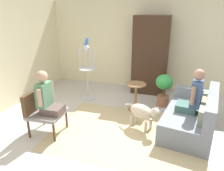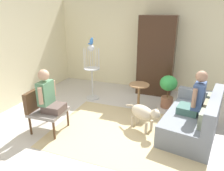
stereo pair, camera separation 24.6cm
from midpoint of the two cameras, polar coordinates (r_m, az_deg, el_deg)
ground_plane at (r=4.36m, az=4.69°, el=-12.01°), size 7.04×7.04×0.00m
back_wall at (r=6.44m, az=11.96°, el=10.64°), size 6.47×0.12×2.64m
left_wall at (r=5.64m, az=-24.79°, el=8.01°), size 0.12×5.91×2.64m
area_rug at (r=4.29m, az=5.64°, el=-12.63°), size 2.91×2.13×0.01m
couch at (r=4.45m, az=23.19°, el=-8.47°), size 1.17×1.77×0.85m
armchair at (r=4.33m, az=-16.74°, el=-5.61°), size 0.66×0.64×0.84m
person_on_couch at (r=4.24m, az=23.42°, el=-2.96°), size 0.49×0.52×0.86m
person_on_armchair at (r=4.14m, az=-15.43°, el=-2.42°), size 0.46×0.50×0.83m
round_end_table at (r=5.01m, az=8.70°, el=-2.68°), size 0.47×0.47×0.68m
dog at (r=4.27m, az=10.29°, el=-7.41°), size 0.77×0.49×0.57m
bird_cage_stand at (r=5.58m, az=-4.25°, el=4.06°), size 0.43×0.43×1.47m
parrot at (r=5.41m, az=-4.32°, el=11.92°), size 0.17×0.10×0.18m
potted_plant at (r=5.32m, az=16.33°, el=-0.72°), size 0.42×0.42×0.82m
armoire_cabinet at (r=6.05m, az=13.14°, el=7.80°), size 0.98×0.56×2.18m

